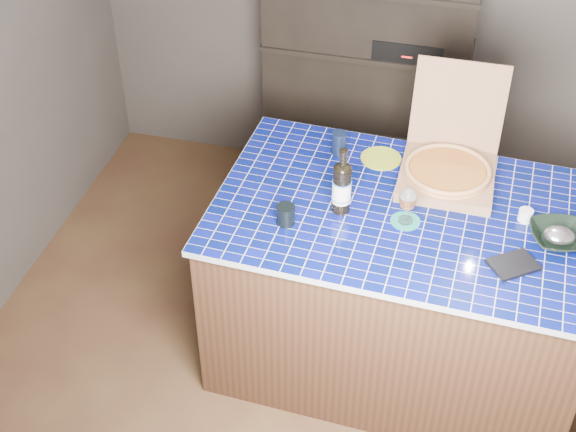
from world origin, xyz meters
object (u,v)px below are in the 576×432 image
(pizza_box, at_px, (448,166))
(mead_bottle, at_px, (342,187))
(dvd_case, at_px, (513,265))
(wine_glass, at_px, (408,200))
(bowl, at_px, (559,237))
(kitchen_island, at_px, (399,286))

(pizza_box, distance_m, mead_bottle, 0.58)
(dvd_case, bearing_deg, wine_glass, -146.68)
(mead_bottle, xyz_separation_m, bowl, (0.96, 0.02, -0.10))
(mead_bottle, bearing_deg, kitchen_island, 13.11)
(mead_bottle, xyz_separation_m, dvd_case, (0.78, -0.19, -0.12))
(kitchen_island, distance_m, pizza_box, 0.64)
(kitchen_island, relative_size, wine_glass, 10.34)
(kitchen_island, xyz_separation_m, dvd_case, (0.48, -0.26, 0.49))
(pizza_box, bearing_deg, kitchen_island, -116.20)
(pizza_box, xyz_separation_m, mead_bottle, (-0.45, -0.37, 0.06))
(wine_glass, height_order, bowl, wine_glass)
(pizza_box, relative_size, bowl, 2.15)
(mead_bottle, bearing_deg, wine_glass, -1.99)
(dvd_case, distance_m, bowl, 0.27)
(pizza_box, distance_m, bowl, 0.62)
(kitchen_island, distance_m, dvd_case, 0.73)
(mead_bottle, height_order, wine_glass, mead_bottle)
(kitchen_island, height_order, dvd_case, dvd_case)
(wine_glass, bearing_deg, bowl, 2.21)
(kitchen_island, bearing_deg, wine_glass, -87.74)
(wine_glass, relative_size, dvd_case, 0.90)
(pizza_box, xyz_separation_m, bowl, (0.52, -0.35, -0.04))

